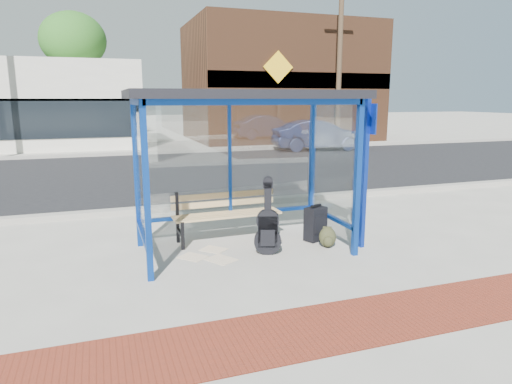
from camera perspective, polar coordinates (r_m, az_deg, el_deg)
name	(u,v)px	position (r m, az deg, el deg)	size (l,w,h in m)	color
ground	(244,250)	(7.12, -1.52, -7.27)	(120.00, 120.00, 0.00)	#B2ADA0
brick_paver_strip	(321,328)	(4.90, 8.09, -16.49)	(60.00, 1.00, 0.01)	maroon
curb_near	(203,206)	(9.80, -6.64, -1.69)	(60.00, 0.25, 0.12)	gray
street_asphalt	(168,172)	(14.75, -10.94, 2.43)	(60.00, 10.00, 0.00)	black
curb_far	(150,153)	(19.76, -13.09, 4.80)	(60.00, 0.25, 0.12)	gray
far_sidewalk	(146,149)	(21.64, -13.63, 5.19)	(60.00, 4.00, 0.01)	#B2ADA0
bus_shelter	(242,115)	(6.81, -1.79, 9.65)	(3.30, 1.80, 2.42)	navy
storefront_brown	(279,82)	(26.87, 2.94, 13.52)	(10.00, 7.08, 6.40)	#59331E
tree_mid	(73,41)	(28.62, -21.90, 17.14)	(3.60, 3.60, 7.03)	#4C3826
tree_right	(323,50)	(32.08, 8.35, 17.13)	(3.60, 3.60, 7.03)	#4C3826
utility_pole_east	(340,59)	(22.75, 10.40, 15.98)	(1.60, 0.24, 8.00)	#4C3826
bench	(226,212)	(7.52, -3.73, -2.50)	(1.78, 0.48, 0.84)	black
guitar_bag	(268,228)	(6.83, 1.47, -4.51)	(0.42, 0.25, 1.11)	black
suitcase	(316,224)	(7.57, 7.45, -3.97)	(0.41, 0.34, 0.61)	black
backpack	(328,238)	(7.30, 8.95, -5.65)	(0.32, 0.31, 0.32)	#2C2D19
sign_post	(366,162)	(7.16, 13.53, 3.65)	(0.11, 0.30, 2.41)	#0D2995
newspaper_a	(193,257)	(6.88, -7.91, -8.05)	(0.38, 0.30, 0.01)	white
newspaper_b	(221,260)	(6.73, -4.42, -8.42)	(0.41, 0.32, 0.01)	white
newspaper_c	(214,250)	(7.16, -5.32, -7.18)	(0.37, 0.29, 0.01)	white
parked_car	(319,135)	(20.93, 7.83, 7.05)	(1.43, 4.11, 1.35)	#192448
fire_hydrant	(352,137)	(23.47, 11.90, 6.75)	(0.34, 0.23, 0.76)	red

